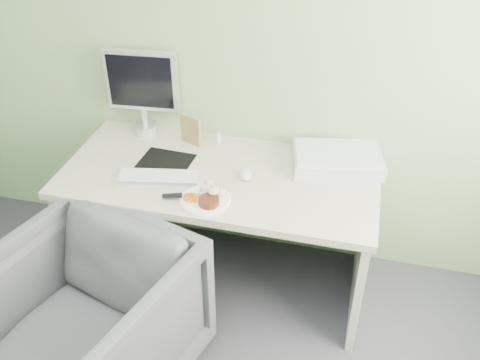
% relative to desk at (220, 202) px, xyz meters
% --- Properties ---
extents(wall_back, '(3.50, 0.00, 3.50)m').
position_rel_desk_xyz_m(wall_back, '(0.00, 0.38, 0.80)').
color(wall_back, gray).
rests_on(wall_back, floor).
extents(desk, '(1.60, 0.75, 0.73)m').
position_rel_desk_xyz_m(desk, '(0.00, 0.00, 0.00)').
color(desk, '#B5AF97').
rests_on(desk, floor).
extents(plate, '(0.24, 0.24, 0.01)m').
position_rel_desk_xyz_m(plate, '(-0.00, -0.24, 0.19)').
color(plate, white).
rests_on(plate, desk).
extents(steak, '(0.13, 0.13, 0.03)m').
position_rel_desk_xyz_m(steak, '(0.03, -0.27, 0.21)').
color(steak, black).
rests_on(steak, plate).
extents(potato_pile, '(0.10, 0.07, 0.05)m').
position_rel_desk_xyz_m(potato_pile, '(0.02, -0.19, 0.22)').
color(potato_pile, tan).
rests_on(potato_pile, plate).
extents(carrot_heap, '(0.07, 0.06, 0.03)m').
position_rel_desk_xyz_m(carrot_heap, '(-0.06, -0.26, 0.21)').
color(carrot_heap, '#FC6605').
rests_on(carrot_heap, plate).
extents(steak_knife, '(0.23, 0.10, 0.02)m').
position_rel_desk_xyz_m(steak_knife, '(-0.12, -0.26, 0.21)').
color(steak_knife, silver).
rests_on(steak_knife, plate).
extents(mousepad, '(0.28, 0.25, 0.00)m').
position_rel_desk_xyz_m(mousepad, '(-0.30, 0.02, 0.18)').
color(mousepad, black).
rests_on(mousepad, desk).
extents(keyboard, '(0.41, 0.19, 0.02)m').
position_rel_desk_xyz_m(keyboard, '(-0.28, -0.12, 0.20)').
color(keyboard, white).
rests_on(keyboard, desk).
extents(computer_mouse, '(0.09, 0.12, 0.04)m').
position_rel_desk_xyz_m(computer_mouse, '(0.14, -0.00, 0.20)').
color(computer_mouse, white).
rests_on(computer_mouse, desk).
extents(photo_frame, '(0.13, 0.07, 0.17)m').
position_rel_desk_xyz_m(photo_frame, '(-0.23, 0.25, 0.27)').
color(photo_frame, '#8A5F40').
rests_on(photo_frame, desk).
extents(eyedrop_bottle, '(0.02, 0.02, 0.07)m').
position_rel_desk_xyz_m(eyedrop_bottle, '(-0.09, 0.29, 0.21)').
color(eyedrop_bottle, white).
rests_on(eyedrop_bottle, desk).
extents(scanner, '(0.50, 0.38, 0.07)m').
position_rel_desk_xyz_m(scanner, '(0.57, 0.22, 0.22)').
color(scanner, '#A1A2A8').
rests_on(scanner, desk).
extents(monitor, '(0.40, 0.12, 0.48)m').
position_rel_desk_xyz_m(monitor, '(-0.52, 0.31, 0.45)').
color(monitor, silver).
rests_on(monitor, desk).
extents(desk_chair, '(1.00, 1.02, 0.75)m').
position_rel_desk_xyz_m(desk_chair, '(-0.39, -0.76, -0.17)').
color(desk_chair, '#3B3C41').
rests_on(desk_chair, floor).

